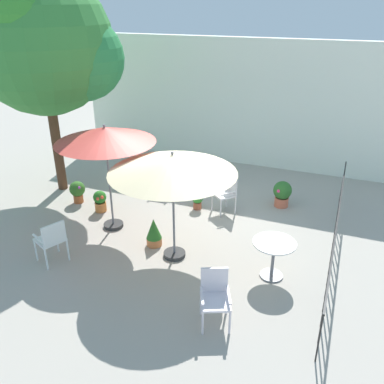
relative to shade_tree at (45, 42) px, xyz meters
name	(u,v)px	position (x,y,z in m)	size (l,w,h in m)	color
ground_plane	(184,229)	(3.86, -0.84, -3.75)	(60.00, 60.00, 0.00)	#A9A093
villa_facade	(242,103)	(3.86, 3.70, -1.90)	(10.41, 0.30, 3.71)	white
terrace_railing	(336,229)	(7.01, -0.84, -3.07)	(0.03, 5.83, 1.01)	black
shade_tree	(45,42)	(0.00, 0.00, 0.00)	(3.52, 3.35, 5.41)	#4E321F
patio_umbrella_0	(173,164)	(4.08, -1.89, -1.78)	(2.38, 2.38, 2.22)	#2D2D2D
patio_umbrella_1	(105,136)	(2.32, -1.33, -1.61)	(2.09, 2.09, 2.38)	#2D2D2D
cafe_table_0	(274,253)	(6.02, -1.84, -3.24)	(0.79, 0.79, 0.74)	white
patio_chair_0	(215,294)	(5.40, -3.31, -3.23)	(0.61, 0.62, 0.91)	silver
patio_chair_1	(165,173)	(2.60, 0.84, -3.25)	(0.53, 0.50, 0.88)	#323DA0
patio_chair_2	(227,191)	(4.48, 0.31, -3.20)	(0.62, 0.63, 0.96)	silver
patio_chair_3	(52,238)	(1.99, -2.95, -3.21)	(0.63, 0.64, 0.91)	white
potted_plant_0	(196,181)	(3.36, 1.20, -3.50)	(0.30, 0.30, 0.52)	#A1583C
potted_plant_1	(198,199)	(3.78, 0.19, -3.50)	(0.29, 0.29, 0.44)	#A95639
potted_plant_2	(154,232)	(3.52, -1.68, -3.45)	(0.32, 0.32, 0.62)	#C76F3D
potted_plant_3	(100,201)	(1.64, -0.79, -3.47)	(0.31, 0.32, 0.53)	#CA7438
potted_plant_4	(77,190)	(0.85, -0.59, -3.43)	(0.39, 0.39, 0.56)	#AB582D
potted_plant_5	(282,193)	(5.67, 1.08, -3.39)	(0.45, 0.45, 0.66)	#D06749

